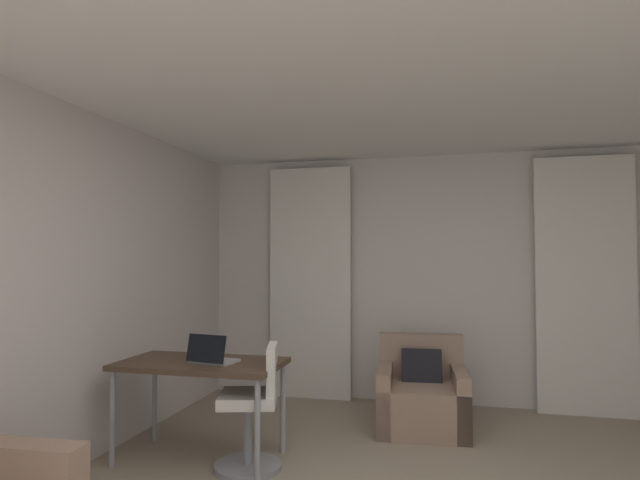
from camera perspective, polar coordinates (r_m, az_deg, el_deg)
The scene contains 9 objects.
wall_window at distance 5.61m, azimuth 13.00°, elevation -4.11°, with size 5.12×0.06×2.60m.
wall_left at distance 3.67m, azimuth -31.68°, elevation -4.87°, with size 0.06×6.12×2.60m.
ceiling at distance 2.82m, azimuth 11.82°, elevation 21.68°, with size 5.12×6.12×0.06m, color white.
curtain_left_panel at distance 5.67m, azimuth -1.09°, elevation -4.65°, with size 0.90×0.06×2.50m.
curtain_right_panel at distance 5.63m, azimuth 27.16°, elevation -4.42°, with size 0.90×0.06×2.50m.
armchair at distance 4.90m, azimuth 11.17°, elevation -16.62°, with size 0.82×0.83×0.79m.
desk at distance 4.11m, azimuth -12.97°, elevation -13.75°, with size 1.22×0.66×0.73m.
desk_chair at distance 3.93m, azimuth -7.31°, elevation -18.42°, with size 0.49×0.49×0.88m.
laptop at distance 4.00m, azimuth -11.82°, elevation -12.48°, with size 0.36×0.30×0.22m.
Camera 1 is at (0.08, -2.57, 1.49)m, focal length 29.06 mm.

